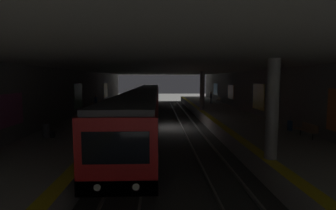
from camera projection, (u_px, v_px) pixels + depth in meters
ground_plane at (167, 128)px, 25.34m from camera, size 120.00×120.00×0.00m
track_left at (189, 127)px, 25.41m from camera, size 60.00×1.53×0.16m
track_right at (144, 127)px, 25.25m from camera, size 60.00×1.53×0.16m
platform_left at (234, 122)px, 25.52m from camera, size 60.00×5.30×1.06m
platform_right at (99, 123)px, 25.05m from camera, size 60.00×5.30×1.06m
wall_left at (263, 99)px, 25.44m from camera, size 60.00×0.56×5.60m
wall_right at (67, 99)px, 24.75m from camera, size 60.00×0.56×5.60m
ceiling_slab at (167, 67)px, 24.77m from camera, size 60.00×19.40×0.40m
pillar_near at (272, 109)px, 11.77m from camera, size 0.56×0.56×4.55m
pillar_far at (202, 91)px, 30.67m from camera, size 0.56×0.56×4.55m
metro_train at (146, 104)px, 28.58m from camera, size 40.00×2.83×3.49m
bench_left_near at (308, 129)px, 16.29m from camera, size 1.70×0.47×0.86m
bench_left_mid at (218, 99)px, 40.60m from camera, size 1.70×0.47×0.86m
bench_right_near at (93, 106)px, 30.68m from camera, size 1.70×0.47×0.86m
bench_right_mid at (101, 103)px, 34.87m from camera, size 1.70×0.47×0.86m
person_waiting_near at (96, 102)px, 31.76m from camera, size 0.60×0.23×1.70m
person_walking_mid at (115, 101)px, 33.66m from camera, size 0.60×0.22×1.57m
person_standing_far at (211, 97)px, 39.07m from camera, size 0.60×0.24×1.73m
suitcase_rolling at (290, 126)px, 18.52m from camera, size 0.34×0.21×1.02m
backpack_on_floor at (53, 134)px, 16.31m from camera, size 0.30×0.20×0.40m
trash_bin at (46, 131)px, 16.29m from camera, size 0.44×0.44×0.85m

